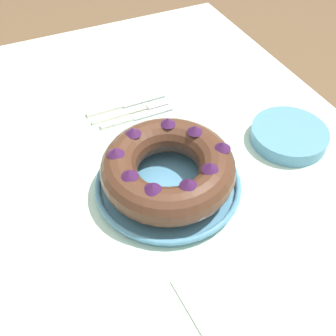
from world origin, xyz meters
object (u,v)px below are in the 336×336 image
at_px(bundt_cake, 168,168).
at_px(cake_knife, 132,118).
at_px(side_bowl, 289,135).
at_px(napkin, 228,308).
at_px(serving_dish, 168,184).
at_px(fork, 137,110).
at_px(serving_knife, 121,106).

xyz_separation_m(bundt_cake, cake_knife, (-0.23, 0.01, -0.06)).
distance_m(side_bowl, napkin, 0.44).
bearing_deg(serving_dish, napkin, -4.10).
relative_size(bundt_cake, side_bowl, 1.53).
bearing_deg(fork, bundt_cake, -4.66).
distance_m(bundt_cake, napkin, 0.28).
bearing_deg(bundt_cake, napkin, -4.10).
height_order(fork, serving_knife, serving_knife).
xyz_separation_m(cake_knife, napkin, (0.51, -0.03, -0.00)).
relative_size(serving_knife, side_bowl, 1.21).
bearing_deg(bundt_cake, side_bowl, 92.56).
bearing_deg(side_bowl, cake_knife, -126.62).
relative_size(fork, cake_knife, 1.05).
xyz_separation_m(fork, cake_knife, (0.02, -0.02, -0.00)).
height_order(serving_dish, fork, serving_dish).
bearing_deg(cake_knife, napkin, -7.26).
xyz_separation_m(cake_knife, side_bowl, (0.22, 0.30, 0.01)).
bearing_deg(fork, napkin, -2.89).
bearing_deg(serving_knife, bundt_cake, -5.23).
distance_m(serving_dish, fork, 0.26).
relative_size(fork, side_bowl, 1.14).
bearing_deg(napkin, serving_dish, 175.90).
bearing_deg(serving_dish, fork, 172.43).
bearing_deg(serving_knife, fork, 36.98).
distance_m(serving_knife, napkin, 0.57).
distance_m(serving_dish, cake_knife, 0.24).
relative_size(serving_dish, side_bowl, 1.72).
height_order(bundt_cake, fork, bundt_cake).
bearing_deg(fork, side_bowl, 51.23).
relative_size(cake_knife, side_bowl, 1.08).
height_order(serving_knife, napkin, serving_knife).
bearing_deg(fork, cake_knife, -40.79).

